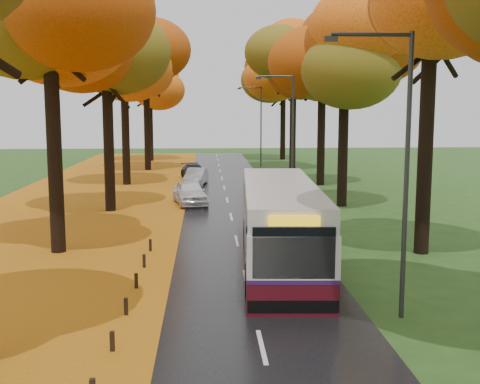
{
  "coord_description": "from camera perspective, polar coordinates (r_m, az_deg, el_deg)",
  "views": [
    {
      "loc": [
        -1.37,
        -8.27,
        5.98
      ],
      "look_at": [
        0.0,
        15.55,
        2.6
      ],
      "focal_mm": 45.0,
      "sensor_mm": 36.0,
      "label": 1
    }
  ],
  "objects": [
    {
      "name": "car_silver",
      "position": [
        46.23,
        -4.18,
        1.46
      ],
      "size": [
        1.93,
        4.07,
        1.29
      ],
      "primitive_type": "imported",
      "rotation": [
        0.0,
        0.0,
        -0.15
      ],
      "color": "#93979B",
      "rests_on": "road"
    },
    {
      "name": "trees_right",
      "position": [
        36.4,
        10.64,
        13.77
      ],
      "size": [
        9.3,
        74.2,
        13.96
      ],
      "color": "black",
      "rests_on": "ground"
    },
    {
      "name": "leaf_drift",
      "position": [
        33.84,
        -6.09,
        -2.09
      ],
      "size": [
        0.9,
        90.0,
        0.01
      ],
      "primitive_type": "cube",
      "color": "orange",
      "rests_on": "road"
    },
    {
      "name": "bollard_row",
      "position": [
        14.37,
        -12.83,
        -15.6
      ],
      "size": [
        0.11,
        23.51,
        0.52
      ],
      "color": "black",
      "rests_on": "ground"
    },
    {
      "name": "streetlamp_mid",
      "position": [
        38.66,
        4.64,
        6.16
      ],
      "size": [
        2.45,
        0.18,
        8.0
      ],
      "color": "#333538",
      "rests_on": "ground"
    },
    {
      "name": "car_white",
      "position": [
        37.08,
        -4.77,
        -0.03
      ],
      "size": [
        2.52,
        4.58,
        1.48
      ],
      "primitive_type": "imported",
      "rotation": [
        0.0,
        0.0,
        0.19
      ],
      "color": "white",
      "rests_on": "road"
    },
    {
      "name": "road",
      "position": [
        33.83,
        -0.92,
        -2.09
      ],
      "size": [
        6.5,
        90.0,
        0.04
      ],
      "primitive_type": "cube",
      "color": "black",
      "rests_on": "ground"
    },
    {
      "name": "streetlamp_far",
      "position": [
        60.52,
        1.77,
        6.86
      ],
      "size": [
        2.45,
        0.18,
        8.0
      ],
      "color": "#333538",
      "rests_on": "ground"
    },
    {
      "name": "car_dark",
      "position": [
        50.21,
        -4.39,
        1.94
      ],
      "size": [
        2.57,
        4.48,
        1.22
      ],
      "primitive_type": "imported",
      "rotation": [
        0.0,
        0.0,
        0.21
      ],
      "color": "black",
      "rests_on": "road"
    },
    {
      "name": "centre_line",
      "position": [
        33.83,
        -0.92,
        -2.05
      ],
      "size": [
        0.12,
        90.0,
        0.01
      ],
      "primitive_type": "cube",
      "color": "silver",
      "rests_on": "road"
    },
    {
      "name": "streetlamp_near",
      "position": [
        17.16,
        14.79,
        3.57
      ],
      "size": [
        2.45,
        0.18,
        8.0
      ],
      "color": "#333538",
      "rests_on": "ground"
    },
    {
      "name": "trees_left",
      "position": [
        35.99,
        -12.93,
        13.53
      ],
      "size": [
        9.2,
        74.0,
        13.88
      ],
      "color": "black",
      "rests_on": "ground"
    },
    {
      "name": "leaf_verge",
      "position": [
        34.65,
        -15.97,
        -2.17
      ],
      "size": [
        12.0,
        90.0,
        0.02
      ],
      "primitive_type": "cube",
      "color": "#8C440C",
      "rests_on": "ground"
    },
    {
      "name": "bus",
      "position": [
        22.77,
        3.81,
        -2.9
      ],
      "size": [
        3.34,
        11.86,
        3.09
      ],
      "rotation": [
        0.0,
        0.0,
        -0.06
      ],
      "color": "#470B14",
      "rests_on": "road"
    }
  ]
}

